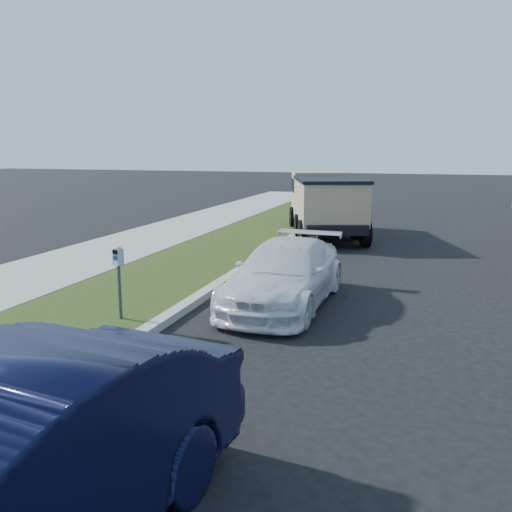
% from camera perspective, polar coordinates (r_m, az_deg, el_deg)
% --- Properties ---
extents(ground, '(120.00, 120.00, 0.00)m').
position_cam_1_polar(ground, '(9.58, 6.25, -7.50)').
color(ground, black).
rests_on(ground, ground).
extents(streetside, '(6.12, 50.00, 0.15)m').
position_cam_1_polar(streetside, '(13.46, -15.84, -2.05)').
color(streetside, gray).
rests_on(streetside, ground).
extents(parking_meter, '(0.21, 0.16, 1.31)m').
position_cam_1_polar(parking_meter, '(9.65, -14.28, -1.06)').
color(parking_meter, '#3F4247').
rests_on(parking_meter, ground).
extents(white_wagon, '(1.89, 4.36, 1.25)m').
position_cam_1_polar(white_wagon, '(10.76, 3.05, -1.88)').
color(white_wagon, silver).
rests_on(white_wagon, ground).
extents(dump_truck, '(3.68, 5.93, 2.18)m').
position_cam_1_polar(dump_truck, '(19.40, 7.29, 5.75)').
color(dump_truck, black).
rests_on(dump_truck, ground).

